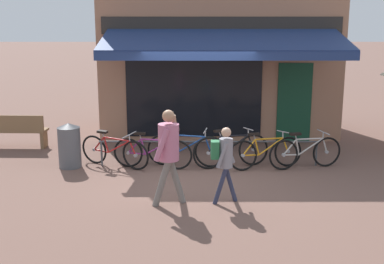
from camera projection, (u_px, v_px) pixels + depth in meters
ground_plane at (200, 178)px, 9.83m from camera, size 160.00×160.00×0.00m
shop_front at (219, 47)px, 13.85m from camera, size 6.48×4.97×4.92m
bike_rack_rail at (210, 144)px, 10.62m from camera, size 4.87×0.04×0.57m
bicycle_red at (115, 151)px, 10.55m from camera, size 1.62×0.91×0.82m
bicycle_purple at (153, 152)px, 10.44m from camera, size 1.74×0.52×0.80m
bicycle_blue at (187, 150)px, 10.60m from camera, size 1.76×0.52×0.85m
bicycle_black at (231, 150)px, 10.55m from camera, size 1.72×0.71×0.86m
bicycle_orange at (266, 152)px, 10.46m from camera, size 1.70×0.75×0.82m
bicycle_silver at (306, 152)px, 10.44m from camera, size 1.66×0.59×0.81m
pedestrian_adult at (169, 147)px, 8.21m from camera, size 0.60×0.58×1.69m
pedestrian_child at (225, 155)px, 8.31m from camera, size 0.49×0.39×1.37m
litter_bin at (70, 145)px, 10.51m from camera, size 0.50×0.50×0.99m
park_bench at (15, 130)px, 12.16m from camera, size 1.61×0.49×0.87m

